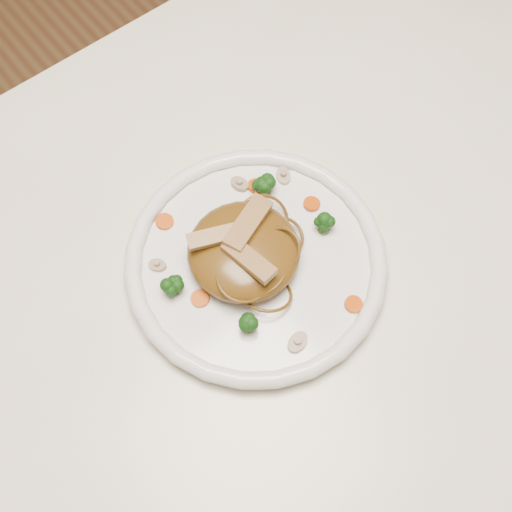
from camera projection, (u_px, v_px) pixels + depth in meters
ground at (252, 403)px, 1.45m from camera, size 4.00×4.00×0.00m
table at (249, 290)px, 0.87m from camera, size 1.20×0.80×0.75m
plate at (256, 264)px, 0.77m from camera, size 0.32×0.32×0.02m
noodle_mound at (244, 251)px, 0.74m from camera, size 0.16×0.16×0.04m
chicken_a at (248, 223)px, 0.73m from camera, size 0.08×0.05×0.01m
chicken_b at (213, 237)px, 0.72m from camera, size 0.06×0.04×0.01m
chicken_c at (249, 260)px, 0.71m from camera, size 0.03×0.07×0.01m
broccoli_0 at (265, 185)px, 0.78m from camera, size 0.03×0.03×0.03m
broccoli_1 at (173, 285)px, 0.73m from camera, size 0.03×0.03×0.03m
broccoli_2 at (248, 322)px, 0.71m from camera, size 0.04×0.04×0.03m
broccoli_3 at (325, 224)px, 0.76m from camera, size 0.03×0.03×0.03m
carrot_0 at (256, 186)px, 0.80m from camera, size 0.03×0.03×0.00m
carrot_1 at (200, 298)px, 0.74m from camera, size 0.03×0.03×0.00m
carrot_2 at (312, 204)px, 0.79m from camera, size 0.03×0.03×0.00m
carrot_3 at (165, 222)px, 0.78m from camera, size 0.02×0.02×0.00m
carrot_4 at (354, 304)px, 0.73m from camera, size 0.02×0.02×0.00m
mushroom_0 at (297, 342)px, 0.71m from camera, size 0.03×0.03×0.01m
mushroom_1 at (283, 176)px, 0.81m from camera, size 0.03×0.03×0.01m
mushroom_2 at (158, 265)px, 0.75m from camera, size 0.03×0.03×0.01m
mushroom_3 at (240, 184)px, 0.80m from camera, size 0.03×0.03×0.01m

